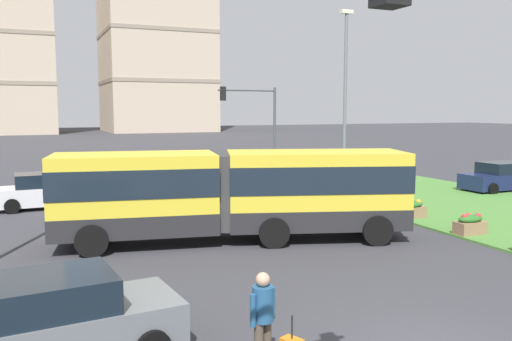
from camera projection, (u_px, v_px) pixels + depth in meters
name	position (u px, v px, depth m)	size (l,w,h in m)	color
grass_median	(490.00, 210.00, 23.46)	(10.00, 70.00, 0.08)	#4C8438
articulated_bus	(234.00, 192.00, 17.96)	(11.98, 5.38, 3.00)	yellow
car_navy_sedan	(501.00, 177.00, 29.02)	(4.40, 2.03, 1.58)	#19234C
car_white_van	(47.00, 191.00, 24.16)	(4.46, 2.16, 1.58)	silver
car_grey_wagon	(50.00, 322.00, 9.28)	(4.55, 2.36, 1.58)	slate
pedestrian_crossing	(263.00, 315.00, 8.96)	(0.54, 0.36, 1.74)	#4C4238
flower_planter_2	(470.00, 224.00, 18.73)	(1.10, 0.56, 0.74)	#937051
flower_planter_3	(412.00, 209.00, 21.55)	(1.10, 0.56, 0.74)	#937051
flower_planter_4	(379.00, 201.00, 23.56)	(1.10, 0.56, 0.74)	#937051
flower_planter_5	(350.00, 193.00, 25.68)	(1.10, 0.56, 0.74)	#937051
traffic_light_near_left	(118.00, 133.00, 4.08)	(4.24, 0.28, 6.17)	#474C51
traffic_light_far_right	(256.00, 117.00, 31.61)	(3.66, 0.28, 5.73)	#474C51
streetlight_median	(345.00, 93.00, 29.08)	(0.70, 0.28, 9.72)	slate
apartment_tower_centre	(155.00, 13.00, 107.05)	(20.60, 20.04, 47.34)	#C6B299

